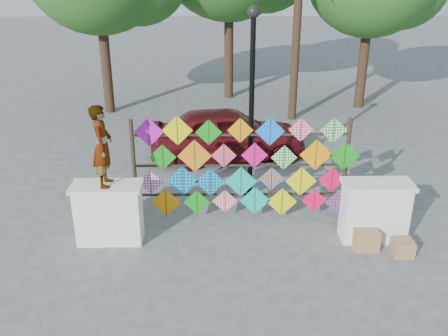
{
  "coord_description": "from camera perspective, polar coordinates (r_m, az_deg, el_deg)",
  "views": [
    {
      "loc": [
        -0.51,
        -9.13,
        5.47
      ],
      "look_at": [
        -0.36,
        0.6,
        1.27
      ],
      "focal_mm": 40.0,
      "sensor_mm": 36.0,
      "label": 1
    }
  ],
  "objects": [
    {
      "name": "cardboard_box_far",
      "position": [
        10.49,
        19.74,
        -8.57
      ],
      "size": [
        0.39,
        0.36,
        0.33
      ],
      "primitive_type": "cube",
      "color": "#9E7C4C",
      "rests_on": "ground"
    },
    {
      "name": "sedan",
      "position": [
        14.23,
        0.46,
        3.95
      ],
      "size": [
        4.57,
        2.29,
        1.5
      ],
      "primitive_type": "imported",
      "rotation": [
        0.0,
        0.0,
        1.69
      ],
      "color": "maroon",
      "rests_on": "ground"
    },
    {
      "name": "vendor_woman",
      "position": [
        9.79,
        -13.73,
        2.45
      ],
      "size": [
        0.41,
        0.61,
        1.62
      ],
      "primitive_type": "imported",
      "rotation": [
        0.0,
        0.0,
        1.61
      ],
      "color": "#99999E",
      "rests_on": "parapet_left"
    },
    {
      "name": "parapet_left",
      "position": [
        10.38,
        -13.02,
        -5.0
      ],
      "size": [
        1.4,
        0.65,
        1.28
      ],
      "color": "white",
      "rests_on": "ground"
    },
    {
      "name": "lamppost",
      "position": [
        11.5,
        3.21,
        9.31
      ],
      "size": [
        0.28,
        0.28,
        4.46
      ],
      "color": "black",
      "rests_on": "ground"
    },
    {
      "name": "cardboard_box_near",
      "position": [
        10.48,
        15.86,
        -7.75
      ],
      "size": [
        0.48,
        0.43,
        0.43
      ],
      "primitive_type": "cube",
      "color": "#9E7C4C",
      "rests_on": "ground"
    },
    {
      "name": "kite_rack",
      "position": [
        10.76,
        2.36,
        -0.06
      ],
      "size": [
        4.92,
        0.24,
        2.4
      ],
      "color": "#2B2418",
      "rests_on": "ground"
    },
    {
      "name": "parapet_right",
      "position": [
        10.64,
        16.83,
        -4.69
      ],
      "size": [
        1.4,
        0.65,
        1.28
      ],
      "color": "white",
      "rests_on": "ground"
    },
    {
      "name": "ground",
      "position": [
        10.65,
        2.0,
        -7.58
      ],
      "size": [
        80.0,
        80.0,
        0.0
      ],
      "primitive_type": "plane",
      "color": "gray",
      "rests_on": "ground"
    }
  ]
}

